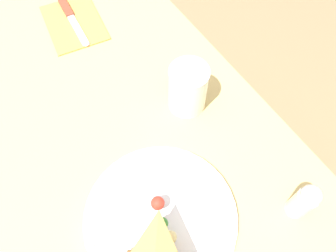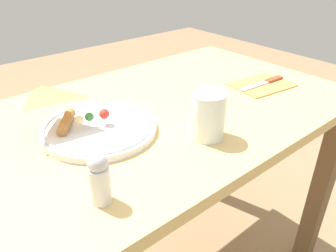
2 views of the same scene
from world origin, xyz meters
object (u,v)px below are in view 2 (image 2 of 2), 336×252
at_px(dining_table, 149,150).
at_px(milk_glass, 208,117).
at_px(plate_pizza, 98,127).
at_px(salt_shaker, 99,179).
at_px(napkin_folded, 262,85).
at_px(butter_knife, 264,83).

xyz_separation_m(dining_table, milk_glass, (-0.03, 0.18, 0.17)).
distance_m(dining_table, milk_glass, 0.25).
distance_m(dining_table, plate_pizza, 0.20).
relative_size(milk_glass, salt_shaker, 1.11).
relative_size(plate_pizza, napkin_folded, 1.35).
bearing_deg(napkin_folded, butter_knife, 175.90).
distance_m(milk_glass, butter_knife, 0.37).
relative_size(plate_pizza, butter_knife, 1.46).
distance_m(dining_table, salt_shaker, 0.38).
bearing_deg(dining_table, salt_shaker, 40.14).
distance_m(dining_table, napkin_folded, 0.41).
bearing_deg(napkin_folded, dining_table, -11.69).
relative_size(milk_glass, napkin_folded, 0.54).
height_order(dining_table, butter_knife, butter_knife).
bearing_deg(butter_knife, salt_shaker, 16.11).
xyz_separation_m(plate_pizza, napkin_folded, (-0.53, 0.07, -0.01)).
bearing_deg(dining_table, milk_glass, 100.31).
distance_m(plate_pizza, milk_glass, 0.25).
bearing_deg(napkin_folded, plate_pizza, -7.93).
distance_m(plate_pizza, butter_knife, 0.54).
relative_size(dining_table, napkin_folded, 5.90).
height_order(plate_pizza, milk_glass, milk_glass).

